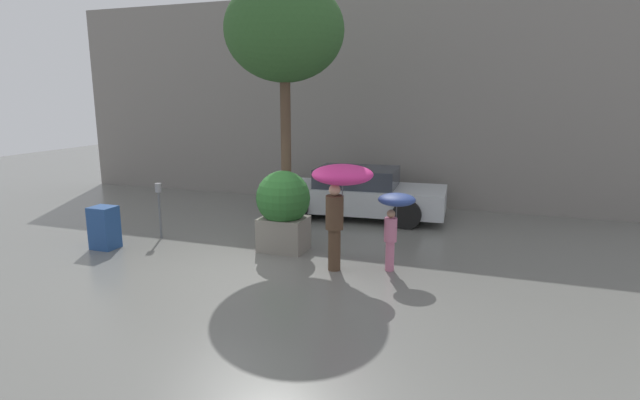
{
  "coord_description": "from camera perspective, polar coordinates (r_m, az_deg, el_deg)",
  "views": [
    {
      "loc": [
        4.5,
        -7.93,
        3.19
      ],
      "look_at": [
        1.14,
        1.6,
        1.05
      ],
      "focal_mm": 28.0,
      "sensor_mm": 36.0,
      "label": 1
    }
  ],
  "objects": [
    {
      "name": "ground_plane",
      "position": [
        9.66,
        -9.67,
        -7.5
      ],
      "size": [
        40.0,
        40.0,
        0.0
      ],
      "primitive_type": "plane",
      "color": "slate"
    },
    {
      "name": "building_facade",
      "position": [
        15.12,
        2.12,
        11.23
      ],
      "size": [
        18.0,
        0.3,
        6.0
      ],
      "color": "gray",
      "rests_on": "ground"
    },
    {
      "name": "planter_box",
      "position": [
        10.3,
        -4.21,
        -0.85
      ],
      "size": [
        1.12,
        1.12,
        1.68
      ],
      "color": "gray",
      "rests_on": "ground"
    },
    {
      "name": "person_adult",
      "position": [
        8.9,
        2.39,
        1.67
      ],
      "size": [
        1.1,
        1.1,
        1.98
      ],
      "rotation": [
        0.0,
        0.0,
        -0.06
      ],
      "color": "#473323",
      "rests_on": "ground"
    },
    {
      "name": "person_child",
      "position": [
        9.13,
        8.55,
        -1.26
      ],
      "size": [
        0.68,
        0.68,
        1.44
      ],
      "rotation": [
        0.0,
        0.0,
        0.64
      ],
      "color": "#B76684",
      "rests_on": "ground"
    },
    {
      "name": "parked_car_near",
      "position": [
        13.26,
        4.24,
        0.74
      ],
      "size": [
        4.69,
        2.24,
        1.31
      ],
      "rotation": [
        0.0,
        0.0,
        1.63
      ],
      "color": "#B7BCC1",
      "rests_on": "ground"
    },
    {
      "name": "street_tree",
      "position": [
        11.25,
        -4.1,
        18.6
      ],
      "size": [
        2.57,
        2.57,
        5.63
      ],
      "color": "brown",
      "rests_on": "ground"
    },
    {
      "name": "parking_meter",
      "position": [
        11.72,
        -17.93,
        0.13
      ],
      "size": [
        0.14,
        0.14,
        1.26
      ],
      "color": "#595B60",
      "rests_on": "ground"
    },
    {
      "name": "newspaper_box",
      "position": [
        11.44,
        -23.43,
        -2.91
      ],
      "size": [
        0.5,
        0.44,
        0.9
      ],
      "color": "navy",
      "rests_on": "ground"
    }
  ]
}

